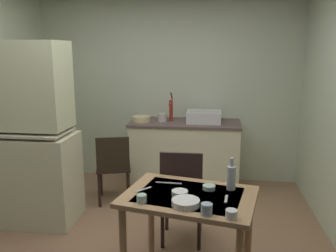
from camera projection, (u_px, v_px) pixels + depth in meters
wall_back at (169, 88)px, 4.92m from camera, size 3.71×0.10×2.60m
hutch_cabinet at (27, 140)px, 3.65m from camera, size 0.99×0.55×1.91m
counter_cabinet at (185, 154)px, 4.71m from camera, size 1.45×0.64×0.89m
sink_basin at (204, 117)px, 4.57m from camera, size 0.44×0.34×0.15m
hand_pump at (171, 108)px, 4.65m from camera, size 0.05×0.27×0.39m
mixing_bowl_counter at (141, 119)px, 4.63m from camera, size 0.24×0.24×0.07m
stoneware_crock at (162, 118)px, 4.62m from camera, size 0.11×0.11×0.11m
dining_table at (189, 209)px, 2.66m from camera, size 1.10×0.87×0.75m
chair_far_side at (182, 195)px, 3.26m from camera, size 0.41×0.41×0.94m
chair_by_counter at (114, 166)px, 4.17m from camera, size 0.49×0.49×0.85m
serving_bowl_wide at (186, 203)px, 2.45m from camera, size 0.20×0.20×0.04m
soup_bowl_small at (180, 193)px, 2.62m from camera, size 0.12×0.12×0.04m
sauce_dish at (209, 187)px, 2.73m from camera, size 0.10×0.10×0.03m
mug_dark at (231, 214)px, 2.26m from camera, size 0.08×0.08×0.06m
teacup_mint at (207, 209)px, 2.31m from camera, size 0.08×0.08×0.08m
mug_tall at (142, 199)px, 2.50m from camera, size 0.07×0.07×0.06m
glass_bottle at (231, 177)px, 2.72m from camera, size 0.07×0.07×0.26m
table_knife at (169, 183)px, 2.86m from camera, size 0.22×0.02×0.00m
teaspoon_near_bowl at (226, 199)px, 2.56m from camera, size 0.03×0.14×0.00m
teaspoon_by_cup at (143, 189)px, 2.73m from camera, size 0.12×0.13×0.00m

